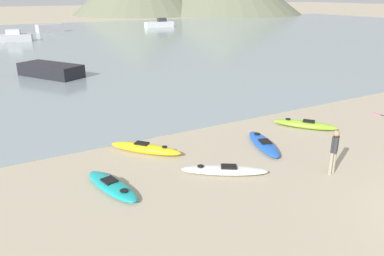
{
  "coord_description": "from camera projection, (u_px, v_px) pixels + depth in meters",
  "views": [
    {
      "loc": [
        -11.02,
        -3.47,
        5.95
      ],
      "look_at": [
        -3.56,
        9.63,
        0.5
      ],
      "focal_mm": 35.0,
      "sensor_mm": 36.0,
      "label": 1
    }
  ],
  "objects": [
    {
      "name": "bay_water",
      "position": [
        76.0,
        43.0,
        47.22
      ],
      "size": [
        160.0,
        70.0,
        0.06
      ],
      "primitive_type": "cube",
      "color": "gray",
      "rests_on": "ground_plane"
    },
    {
      "name": "kayak_on_sand_0",
      "position": [
        264.0,
        144.0,
        15.32
      ],
      "size": [
        1.61,
        2.9,
        0.32
      ],
      "color": "blue",
      "rests_on": "ground_plane"
    },
    {
      "name": "kayak_on_sand_1",
      "position": [
        305.0,
        124.0,
        17.47
      ],
      "size": [
        2.34,
        2.72,
        0.38
      ],
      "color": "#8CCC2D",
      "rests_on": "ground_plane"
    },
    {
      "name": "kayak_on_sand_2",
      "position": [
        224.0,
        170.0,
        13.04
      ],
      "size": [
        2.9,
        2.21,
        0.31
      ],
      "color": "white",
      "rests_on": "ground_plane"
    },
    {
      "name": "kayak_on_sand_3",
      "position": [
        145.0,
        148.0,
        14.74
      ],
      "size": [
        2.42,
        2.67,
        0.41
      ],
      "color": "yellow",
      "rests_on": "ground_plane"
    },
    {
      "name": "kayak_on_sand_4",
      "position": [
        112.0,
        186.0,
        12.01
      ],
      "size": [
        1.31,
        2.79,
        0.29
      ],
      "color": "teal",
      "rests_on": "ground_plane"
    },
    {
      "name": "person_near_foreground",
      "position": [
        334.0,
        149.0,
        12.76
      ],
      "size": [
        0.33,
        0.27,
        1.61
      ],
      "color": "gray",
      "rests_on": "ground_plane"
    },
    {
      "name": "moored_boat_0",
      "position": [
        51.0,
        70.0,
        27.92
      ],
      "size": [
        4.31,
        5.34,
        0.93
      ],
      "color": "black",
      "rests_on": "bay_water"
    },
    {
      "name": "moored_boat_1",
      "position": [
        160.0,
        24.0,
        68.42
      ],
      "size": [
        5.32,
        1.42,
        1.62
      ],
      "color": "white",
      "rests_on": "bay_water"
    },
    {
      "name": "moored_boat_2",
      "position": [
        50.0,
        28.0,
        59.73
      ],
      "size": [
        4.33,
        2.43,
        1.23
      ],
      "color": "#B2B2B7",
      "rests_on": "bay_water"
    },
    {
      "name": "moored_boat_3",
      "position": [
        10.0,
        37.0,
        47.96
      ],
      "size": [
        5.75,
        2.91,
        1.53
      ],
      "color": "#B2B2B7",
      "rests_on": "bay_water"
    }
  ]
}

